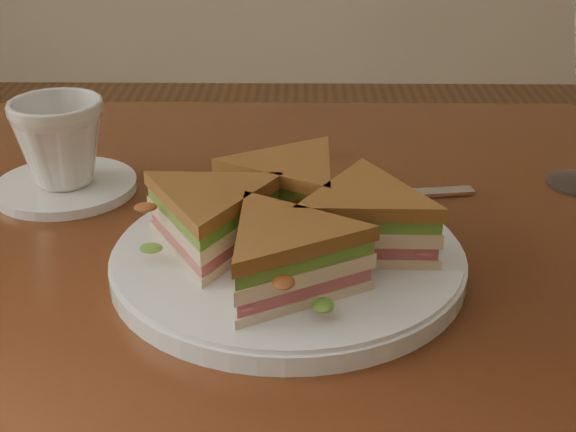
# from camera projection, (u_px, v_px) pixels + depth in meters

# --- Properties ---
(table) EXTENTS (1.20, 0.80, 0.75)m
(table) POSITION_uv_depth(u_px,v_px,m) (333.00, 333.00, 0.77)
(table) COLOR #3B1A0D
(table) RESTS_ON ground
(plate) EXTENTS (0.30, 0.30, 0.02)m
(plate) POSITION_uv_depth(u_px,v_px,m) (288.00, 261.00, 0.67)
(plate) COLOR white
(plate) RESTS_ON table
(sandwich_wedges) EXTENTS (0.27, 0.27, 0.06)m
(sandwich_wedges) POSITION_uv_depth(u_px,v_px,m) (288.00, 221.00, 0.66)
(sandwich_wedges) COLOR beige
(sandwich_wedges) RESTS_ON plate
(crisps_mound) EXTENTS (0.09, 0.09, 0.05)m
(crisps_mound) POSITION_uv_depth(u_px,v_px,m) (288.00, 226.00, 0.66)
(crisps_mound) COLOR #B64617
(crisps_mound) RESTS_ON plate
(spoon) EXTENTS (0.17, 0.08, 0.01)m
(spoon) POSITION_uv_depth(u_px,v_px,m) (214.00, 211.00, 0.77)
(spoon) COLOR silver
(spoon) RESTS_ON table
(knife) EXTENTS (0.21, 0.05, 0.00)m
(knife) POSITION_uv_depth(u_px,v_px,m) (363.00, 197.00, 0.80)
(knife) COLOR silver
(knife) RESTS_ON table
(saucer) EXTENTS (0.14, 0.14, 0.01)m
(saucer) POSITION_uv_depth(u_px,v_px,m) (66.00, 187.00, 0.82)
(saucer) COLOR white
(saucer) RESTS_ON table
(coffee_cup) EXTENTS (0.12, 0.12, 0.09)m
(coffee_cup) POSITION_uv_depth(u_px,v_px,m) (60.00, 142.00, 0.80)
(coffee_cup) COLOR white
(coffee_cup) RESTS_ON saucer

